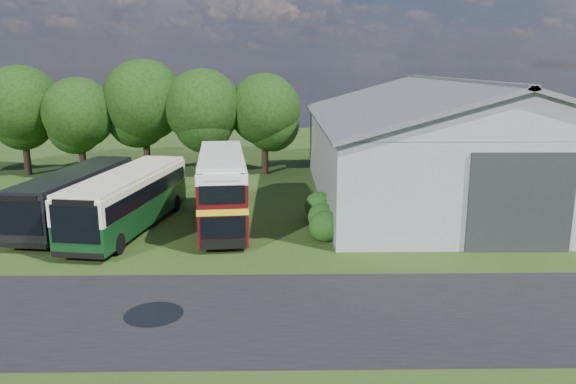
{
  "coord_description": "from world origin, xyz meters",
  "views": [
    {
      "loc": [
        3.19,
        -22.44,
        9.11
      ],
      "look_at": [
        3.69,
        8.0,
        2.17
      ],
      "focal_mm": 35.0,
      "sensor_mm": 36.0,
      "label": 1
    }
  ],
  "objects_px": {
    "bus_green_single": "(129,199)",
    "bus_dark_single": "(76,196)",
    "storage_shed": "(450,138)",
    "bus_maroon_double": "(222,190)"
  },
  "relations": [
    {
      "from": "bus_green_single",
      "to": "bus_dark_single",
      "type": "bearing_deg",
      "value": 168.81
    },
    {
      "from": "bus_green_single",
      "to": "bus_dark_single",
      "type": "distance_m",
      "value": 3.62
    },
    {
      "from": "bus_maroon_double",
      "to": "bus_dark_single",
      "type": "relative_size",
      "value": 0.89
    },
    {
      "from": "bus_green_single",
      "to": "bus_maroon_double",
      "type": "height_order",
      "value": "bus_maroon_double"
    },
    {
      "from": "storage_shed",
      "to": "bus_green_single",
      "type": "xyz_separation_m",
      "value": [
        -20.23,
        -7.8,
        -2.43
      ]
    },
    {
      "from": "bus_green_single",
      "to": "storage_shed",
      "type": "bearing_deg",
      "value": 30.16
    },
    {
      "from": "storage_shed",
      "to": "bus_dark_single",
      "type": "relative_size",
      "value": 2.16
    },
    {
      "from": "storage_shed",
      "to": "bus_green_single",
      "type": "distance_m",
      "value": 21.82
    },
    {
      "from": "bus_green_single",
      "to": "bus_dark_single",
      "type": "relative_size",
      "value": 1.06
    },
    {
      "from": "storage_shed",
      "to": "bus_maroon_double",
      "type": "xyz_separation_m",
      "value": [
        -15.04,
        -7.31,
        -2.02
      ]
    }
  ]
}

